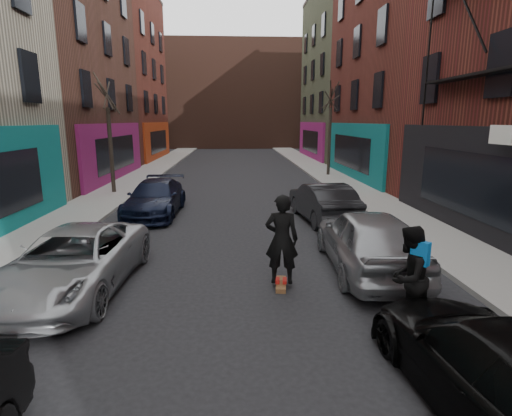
{
  "coord_description": "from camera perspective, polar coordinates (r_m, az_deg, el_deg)",
  "views": [
    {
      "loc": [
        -0.05,
        -2.33,
        3.67
      ],
      "look_at": [
        0.45,
        7.07,
        1.6
      ],
      "focal_mm": 28.0,
      "sensor_mm": 36.0,
      "label": 1
    }
  ],
  "objects": [
    {
      "name": "tree_left_far",
      "position": [
        21.24,
        -20.25,
        10.87
      ],
      "size": [
        2.0,
        2.0,
        6.5
      ],
      "primitive_type": null,
      "color": "black",
      "rests_on": "sidewalk_left"
    },
    {
      "name": "tree_right_far",
      "position": [
        27.06,
        10.54,
        11.9
      ],
      "size": [
        2.0,
        2.0,
        6.8
      ],
      "primitive_type": null,
      "color": "black",
      "rests_on": "sidewalk_right"
    },
    {
      "name": "parked_left_far",
      "position": [
        9.64,
        -24.57,
        -6.87
      ],
      "size": [
        2.5,
        4.97,
        1.35
      ],
      "primitive_type": "imported",
      "rotation": [
        0.0,
        0.0,
        -0.05
      ],
      "color": "#96999E",
      "rests_on": "ground"
    },
    {
      "name": "skateboarder",
      "position": [
        8.83,
        3.69,
        -4.49
      ],
      "size": [
        0.79,
        0.57,
        2.02
      ],
      "primitive_type": "imported",
      "rotation": [
        0.0,
        0.0,
        3.01
      ],
      "color": "black",
      "rests_on": "skateboard"
    },
    {
      "name": "parked_right_end",
      "position": [
        15.03,
        9.51,
        0.89
      ],
      "size": [
        2.01,
        4.49,
        1.43
      ],
      "primitive_type": "imported",
      "rotation": [
        0.0,
        0.0,
        3.26
      ],
      "color": "black",
      "rests_on": "ground"
    },
    {
      "name": "sidewalk_right",
      "position": [
        33.13,
        7.98,
        6.03
      ],
      "size": [
        2.5,
        84.0,
        0.13
      ],
      "primitive_type": "cube",
      "color": "gray",
      "rests_on": "ground"
    },
    {
      "name": "parked_right_mid",
      "position": [
        6.09,
        31.71,
        -19.23
      ],
      "size": [
        2.1,
        4.64,
        1.32
      ],
      "primitive_type": "imported",
      "rotation": [
        0.0,
        0.0,
        3.2
      ],
      "color": "black",
      "rests_on": "ground"
    },
    {
      "name": "parked_right_far",
      "position": [
        10.22,
        15.68,
        -4.38
      ],
      "size": [
        2.08,
        4.77,
        1.6
      ],
      "primitive_type": "imported",
      "rotation": [
        0.0,
        0.0,
        3.1
      ],
      "color": "gray",
      "rests_on": "ground"
    },
    {
      "name": "skateboard",
      "position": [
        9.19,
        3.6,
        -10.82
      ],
      "size": [
        0.32,
        0.82,
        0.1
      ],
      "primitive_type": "cube",
      "rotation": [
        0.0,
        0.0,
        -0.13
      ],
      "color": "brown",
      "rests_on": "ground"
    },
    {
      "name": "sidewalk_left",
      "position": [
        33.12,
        -13.89,
        5.79
      ],
      "size": [
        2.5,
        84.0,
        0.13
      ],
      "primitive_type": "cube",
      "color": "gray",
      "rests_on": "ground"
    },
    {
      "name": "pedestrian",
      "position": [
        7.67,
        20.92,
        -9.22
      ],
      "size": [
        1.16,
        1.13,
        1.89
      ],
      "rotation": [
        0.0,
        0.0,
        3.83
      ],
      "color": "black",
      "rests_on": "ground"
    },
    {
      "name": "parked_left_end",
      "position": [
        16.21,
        -14.19,
        1.39
      ],
      "size": [
        2.03,
        4.73,
        1.36
      ],
      "primitive_type": "imported",
      "rotation": [
        0.0,
        0.0,
        -0.03
      ],
      "color": "black",
      "rests_on": "ground"
    },
    {
      "name": "building_far",
      "position": [
        58.42,
        -3.11,
        15.64
      ],
      "size": [
        40.0,
        10.0,
        14.0
      ],
      "primitive_type": "cube",
      "color": "#47281E",
      "rests_on": "ground"
    }
  ]
}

